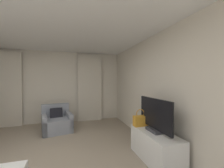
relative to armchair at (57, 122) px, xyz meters
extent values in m
cube|color=beige|center=(-0.23, 0.99, 1.03)|extent=(5.12, 0.06, 2.60)
cube|color=beige|center=(2.30, -2.04, 1.03)|extent=(0.06, 6.12, 2.60)
cube|color=white|center=(-0.23, -2.04, 2.36)|extent=(5.12, 6.12, 0.06)
cube|color=beige|center=(-1.61, 0.86, 0.98)|extent=(0.90, 0.06, 2.50)
cube|color=beige|center=(1.14, 0.86, 0.98)|extent=(0.90, 0.06, 2.50)
cube|color=gray|center=(0.01, -0.04, -0.06)|extent=(0.97, 0.99, 0.40)
cube|color=gray|center=(-0.06, 0.31, 0.33)|extent=(0.84, 0.29, 0.39)
cube|color=gray|center=(0.35, 0.03, 0.01)|extent=(0.28, 0.85, 0.54)
cube|color=gray|center=(-0.34, -0.11, 0.01)|extent=(0.28, 0.85, 0.54)
cube|color=black|center=(-0.02, 0.09, 0.24)|extent=(0.39, 0.27, 0.37)
cube|color=white|center=(1.94, -2.29, 0.01)|extent=(0.49, 1.16, 0.55)
cube|color=#333338|center=(1.94, -2.27, 0.32)|extent=(0.20, 0.36, 0.06)
cube|color=black|center=(1.94, -2.27, 0.64)|extent=(0.04, 1.00, 0.58)
cube|color=orange|center=(1.84, -1.88, 0.40)|extent=(0.30, 0.14, 0.22)
torus|color=orange|center=(1.84, -1.88, 0.56)|extent=(0.20, 0.02, 0.20)
camera|label=1|loc=(0.36, -4.65, 1.27)|focal=22.98mm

